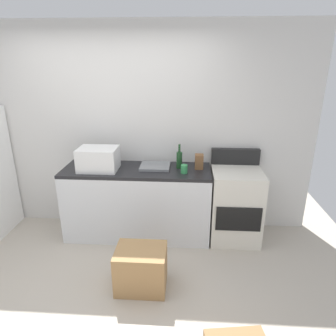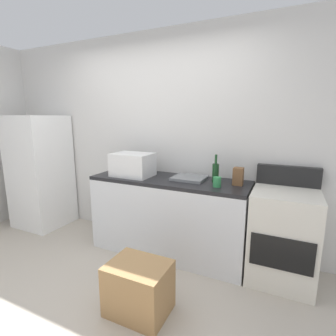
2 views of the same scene
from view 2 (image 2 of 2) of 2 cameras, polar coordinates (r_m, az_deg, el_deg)
The scene contains 11 objects.
ground_plane at distance 2.57m, azimuth -19.79°, elevation -27.69°, with size 6.00×6.00×0.00m, color #B2A899.
wall_back at distance 3.28m, azimuth -1.96°, elevation 6.32°, with size 5.00×0.10×2.60m, color silver.
kitchen_counter at distance 3.04m, azimuth 0.22°, elevation -10.63°, with size 1.80×0.60×0.90m.
refrigerator at distance 4.17m, azimuth -26.59°, elevation -0.68°, with size 0.68×0.66×1.61m, color white.
stove_oven at distance 2.80m, azimuth 24.25°, elevation -13.39°, with size 0.60×0.61×1.10m.
microwave at distance 3.04m, azimuth -7.89°, elevation 0.75°, with size 0.46×0.34×0.27m, color white.
sink_basin at distance 2.87m, azimuth 4.79°, elevation -2.24°, with size 0.36×0.32×0.03m, color slate.
wine_bottle at distance 2.77m, azimuth 10.58°, elevation -0.93°, with size 0.07×0.07×0.30m.
coffee_mug at distance 2.60m, azimuth 10.91°, elevation -3.08°, with size 0.08×0.08×0.10m, color #338C4C.
knife_block at distance 2.71m, azimuth 15.42°, elevation -1.82°, with size 0.10×0.10×0.18m, color brown.
cardboard_box_medium at distance 2.32m, azimuth -6.56°, elevation -25.12°, with size 0.49×0.38×0.43m, color #A37A4C.
Camera 2 is at (1.49, -1.36, 1.60)m, focal length 27.25 mm.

